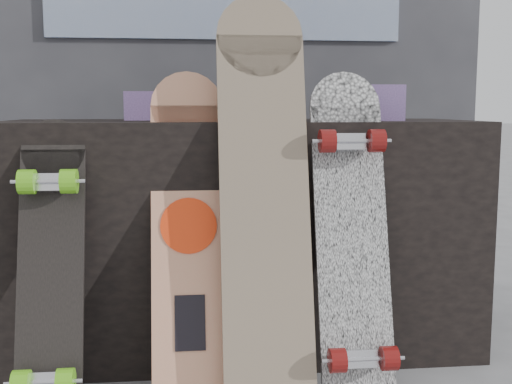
{
  "coord_description": "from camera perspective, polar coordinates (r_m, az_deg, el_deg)",
  "views": [
    {
      "loc": [
        -0.19,
        -1.73,
        0.85
      ],
      "look_at": [
        0.02,
        0.2,
        0.59
      ],
      "focal_mm": 45.0,
      "sensor_mm": 36.0,
      "label": 1
    }
  ],
  "objects": [
    {
      "name": "longboard_celtic",
      "position": [
        1.89,
        0.71,
        1.1
      ],
      "size": [
        0.26,
        0.35,
        1.19
      ],
      "rotation": [
        -0.28,
        0.0,
        0.0
      ],
      "color": "#C9AB89",
      "rests_on": "ground"
    },
    {
      "name": "longboard_cascadia",
      "position": [
        1.94,
        8.55,
        -3.04
      ],
      "size": [
        0.22,
        0.34,
        0.96
      ],
      "rotation": [
        -0.28,
        0.0,
        0.0
      ],
      "color": "white",
      "rests_on": "ground"
    },
    {
      "name": "booth",
      "position": [
        3.09,
        -2.79,
        12.3
      ],
      "size": [
        2.4,
        0.22,
        2.2
      ],
      "color": "#333338",
      "rests_on": "ground"
    },
    {
      "name": "vendor_table",
      "position": [
        2.28,
        -1.38,
        -3.73
      ],
      "size": [
        1.6,
        0.6,
        0.8
      ],
      "primitive_type": "cube",
      "color": "black",
      "rests_on": "ground"
    },
    {
      "name": "merch_box_small",
      "position": [
        2.25,
        10.89,
        7.78
      ],
      "size": [
        0.14,
        0.14,
        0.12
      ],
      "primitive_type": "cube",
      "color": "#3E3063",
      "rests_on": "vendor_table"
    },
    {
      "name": "merch_box_flat",
      "position": [
        2.24,
        -1.68,
        7.15
      ],
      "size": [
        0.22,
        0.1,
        0.06
      ],
      "primitive_type": "cube",
      "color": "#D1B78C",
      "rests_on": "vendor_table"
    },
    {
      "name": "longboard_geisha",
      "position": [
        1.94,
        -6.02,
        -2.62
      ],
      "size": [
        0.22,
        0.31,
        0.96
      ],
      "rotation": [
        -0.3,
        0.0,
        0.0
      ],
      "color": "tan",
      "rests_on": "ground"
    },
    {
      "name": "merch_box_purple",
      "position": [
        2.32,
        -9.31,
        7.56
      ],
      "size": [
        0.18,
        0.12,
        0.1
      ],
      "primitive_type": "cube",
      "color": "#3E3063",
      "rests_on": "vendor_table"
    },
    {
      "name": "skateboard_dark",
      "position": [
        1.9,
        -17.87,
        -5.94
      ],
      "size": [
        0.18,
        0.32,
        0.81
      ],
      "rotation": [
        -0.3,
        0.0,
        0.0
      ],
      "color": "black",
      "rests_on": "ground"
    }
  ]
}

